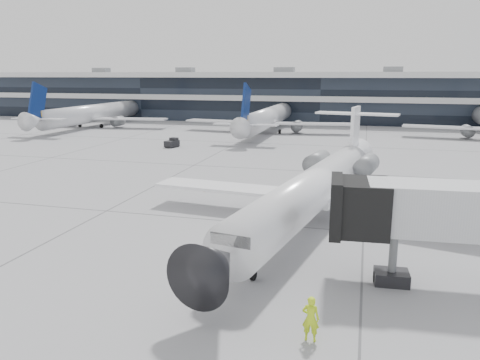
% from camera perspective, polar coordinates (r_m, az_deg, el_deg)
% --- Properties ---
extents(ground, '(220.00, 220.00, 0.00)m').
position_cam_1_polar(ground, '(35.15, -1.76, -5.01)').
color(ground, gray).
rests_on(ground, ground).
extents(terminal, '(170.00, 22.00, 10.00)m').
position_cam_1_polar(terminal, '(114.59, 10.29, 9.71)').
color(terminal, black).
rests_on(terminal, ground).
extents(bg_jet_left, '(32.00, 40.00, 9.60)m').
position_cam_1_polar(bg_jet_left, '(103.35, -17.15, 6.25)').
color(bg_jet_left, silver).
rests_on(bg_jet_left, ground).
extents(bg_jet_center, '(32.00, 40.00, 9.60)m').
position_cam_1_polar(bg_jet_center, '(89.46, 3.51, 5.86)').
color(bg_jet_center, silver).
rests_on(bg_jet_center, ground).
extents(regional_jet, '(26.55, 33.11, 7.67)m').
position_cam_1_polar(regional_jet, '(34.93, 9.18, -0.82)').
color(regional_jet, white).
rests_on(regional_jet, ground).
extents(ramp_worker, '(0.74, 0.51, 1.97)m').
position_cam_1_polar(ramp_worker, '(20.12, 8.61, -16.36)').
color(ramp_worker, '#C8F319').
rests_on(ramp_worker, ground).
extents(traffic_cone, '(0.51, 0.51, 0.61)m').
position_cam_1_polar(traffic_cone, '(43.95, -4.24, -1.00)').
color(traffic_cone, '#D6400B').
rests_on(traffic_cone, ground).
extents(far_tug, '(1.89, 2.49, 1.41)m').
position_cam_1_polar(far_tug, '(71.13, -8.27, 4.48)').
color(far_tug, black).
rests_on(far_tug, ground).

